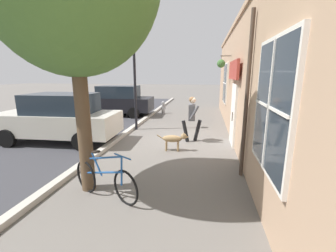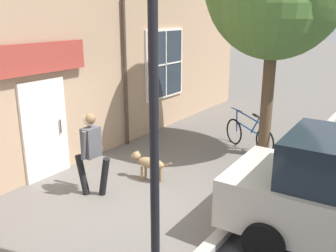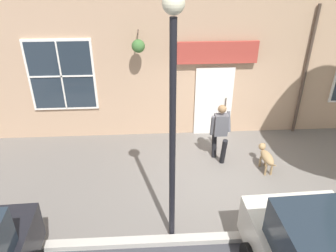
% 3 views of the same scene
% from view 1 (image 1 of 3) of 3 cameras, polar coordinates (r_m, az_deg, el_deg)
% --- Properties ---
extents(ground_plane, '(90.00, 90.00, 0.00)m').
position_cam_1_polar(ground_plane, '(8.43, 0.95, -3.62)').
color(ground_plane, '#66605B').
extents(curb_and_road, '(10.10, 28.00, 0.12)m').
position_cam_1_polar(curb_and_road, '(10.92, -31.03, -1.55)').
color(curb_and_road, '#B2ADA3').
rests_on(curb_and_road, ground_plane).
extents(storefront_facade, '(0.95, 18.00, 4.35)m').
position_cam_1_polar(storefront_facade, '(8.06, 18.00, 10.78)').
color(storefront_facade, tan).
rests_on(storefront_facade, ground_plane).
extents(pedestrian_walking, '(0.72, 0.54, 1.64)m').
position_cam_1_polar(pedestrian_walking, '(8.12, 6.09, 2.77)').
color(pedestrian_walking, black).
rests_on(pedestrian_walking, ground_plane).
extents(dog_on_leash, '(1.04, 0.29, 0.61)m').
position_cam_1_polar(dog_on_leash, '(7.21, 1.55, -3.26)').
color(dog_on_leash, '#997A51').
rests_on(dog_on_leash, ground_plane).
extents(leaning_bicycle, '(1.61, 0.73, 1.01)m').
position_cam_1_polar(leaning_bicycle, '(4.75, -15.75, -12.96)').
color(leaning_bicycle, black).
rests_on(leaning_bicycle, ground_plane).
extents(parked_car_nearest_curb, '(4.36, 2.06, 1.75)m').
position_cam_1_polar(parked_car_nearest_curb, '(13.73, -12.91, 6.32)').
color(parked_car_nearest_curb, black).
rests_on(parked_car_nearest_curb, ground_plane).
extents(parked_car_mid_block, '(4.36, 2.06, 1.75)m').
position_cam_1_polar(parked_car_mid_block, '(8.99, -25.91, 1.87)').
color(parked_car_mid_block, beige).
rests_on(parked_car_mid_block, ground_plane).
extents(street_lamp, '(0.32, 0.32, 4.59)m').
position_cam_1_polar(street_lamp, '(9.89, -8.59, 16.42)').
color(street_lamp, black).
rests_on(street_lamp, ground_plane).
extents(fire_hydrant, '(0.34, 0.20, 0.77)m').
position_cam_1_polar(fire_hydrant, '(14.08, -1.23, 4.82)').
color(fire_hydrant, '#99999E').
rests_on(fire_hydrant, ground_plane).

